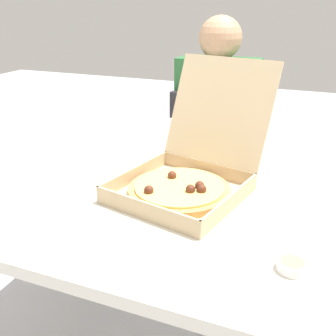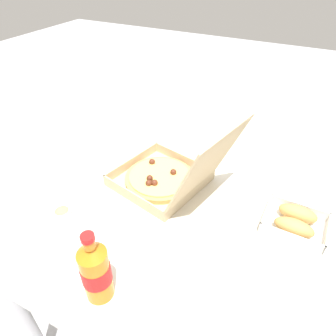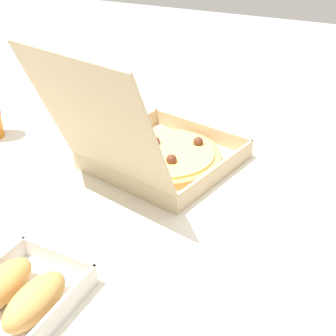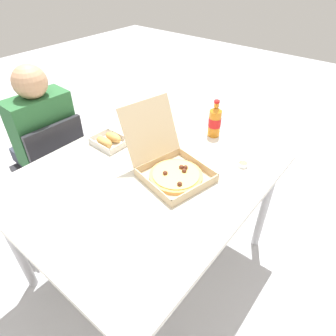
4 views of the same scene
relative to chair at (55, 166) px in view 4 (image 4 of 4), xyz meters
name	(u,v)px [view 4 (image 4 of 4)]	position (x,y,z in m)	size (l,w,h in m)	color
ground_plane	(151,262)	(0.09, -0.76, -0.48)	(10.00, 10.00, 0.00)	#B2B2B7
dining_table	(147,184)	(0.09, -0.76, 0.20)	(1.28, 1.06, 0.74)	silver
chair	(55,166)	(0.00, 0.00, 0.00)	(0.42, 0.42, 0.83)	#232328
diner_person	(42,136)	(0.00, 0.06, 0.21)	(0.37, 0.41, 1.15)	#333847
pizza_box_open	(171,168)	(0.16, -0.87, 0.31)	(0.38, 0.46, 0.32)	tan
bread_side_box	(109,140)	(0.15, -0.42, 0.29)	(0.15, 0.19, 0.06)	white
cola_bottle	(215,121)	(0.61, -0.83, 0.36)	(0.07, 0.07, 0.22)	orange
paper_menu	(160,134)	(0.42, -0.57, 0.27)	(0.21, 0.15, 0.00)	white
dipping_sauce_cup	(243,164)	(0.45, -1.11, 0.28)	(0.06, 0.06, 0.02)	white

